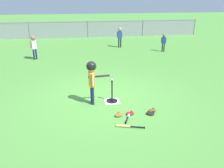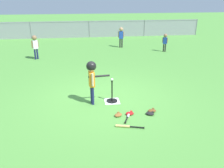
{
  "view_description": "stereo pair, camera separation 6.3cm",
  "coord_description": "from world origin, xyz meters",
  "px_view_note": "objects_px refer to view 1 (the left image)",
  "views": [
    {
      "loc": [
        -0.63,
        -6.36,
        3.01
      ],
      "look_at": [
        0.24,
        -0.21,
        0.55
      ],
      "focal_mm": 37.25,
      "sensor_mm": 36.0,
      "label": 1
    },
    {
      "loc": [
        -0.57,
        -6.37,
        3.01
      ],
      "look_at": [
        0.24,
        -0.21,
        0.55
      ],
      "focal_mm": 37.25,
      "sensor_mm": 36.0,
      "label": 2
    }
  ],
  "objects_px": {
    "glove_near_bats": "(130,113)",
    "fielder_near_left": "(164,40)",
    "glove_tossed_aside": "(152,110)",
    "glove_outfield_drop": "(150,113)",
    "glove_by_plate": "(119,115)",
    "baseball_on_tee": "(112,79)",
    "spare_bat_wood": "(126,126)",
    "batter_child": "(92,74)",
    "spare_bat_silver": "(129,116)",
    "batting_tee": "(112,98)",
    "fielder_deep_center": "(120,35)",
    "fielder_deep_right": "(34,44)"
  },
  "relations": [
    {
      "from": "spare_bat_silver",
      "to": "batting_tee",
      "type": "bearing_deg",
      "value": 107.08
    },
    {
      "from": "glove_tossed_aside",
      "to": "glove_outfield_drop",
      "type": "height_order",
      "value": "same"
    },
    {
      "from": "fielder_deep_center",
      "to": "spare_bat_silver",
      "type": "xyz_separation_m",
      "value": [
        -1.16,
        -8.05,
        -0.72
      ]
    },
    {
      "from": "glove_by_plate",
      "to": "glove_tossed_aside",
      "type": "bearing_deg",
      "value": 6.57
    },
    {
      "from": "spare_bat_silver",
      "to": "spare_bat_wood",
      "type": "distance_m",
      "value": 0.52
    },
    {
      "from": "spare_bat_silver",
      "to": "fielder_near_left",
      "type": "bearing_deg",
      "value": 63.75
    },
    {
      "from": "glove_near_bats",
      "to": "glove_tossed_aside",
      "type": "height_order",
      "value": "same"
    },
    {
      "from": "batter_child",
      "to": "glove_tossed_aside",
      "type": "distance_m",
      "value": 1.93
    },
    {
      "from": "baseball_on_tee",
      "to": "glove_near_bats",
      "type": "distance_m",
      "value": 1.14
    },
    {
      "from": "spare_bat_wood",
      "to": "glove_by_plate",
      "type": "distance_m",
      "value": 0.57
    },
    {
      "from": "fielder_near_left",
      "to": "spare_bat_silver",
      "type": "bearing_deg",
      "value": -116.25
    },
    {
      "from": "batting_tee",
      "to": "glove_near_bats",
      "type": "bearing_deg",
      "value": -67.11
    },
    {
      "from": "spare_bat_wood",
      "to": "batter_child",
      "type": "bearing_deg",
      "value": 117.11
    },
    {
      "from": "fielder_near_left",
      "to": "glove_near_bats",
      "type": "height_order",
      "value": "fielder_near_left"
    },
    {
      "from": "baseball_on_tee",
      "to": "fielder_deep_right",
      "type": "xyz_separation_m",
      "value": [
        -3.0,
        5.08,
        0.05
      ]
    },
    {
      "from": "spare_bat_silver",
      "to": "spare_bat_wood",
      "type": "bearing_deg",
      "value": -107.98
    },
    {
      "from": "batter_child",
      "to": "spare_bat_wood",
      "type": "height_order",
      "value": "batter_child"
    },
    {
      "from": "spare_bat_silver",
      "to": "glove_outfield_drop",
      "type": "distance_m",
      "value": 0.59
    },
    {
      "from": "glove_tossed_aside",
      "to": "spare_bat_wood",
      "type": "bearing_deg",
      "value": -141.58
    },
    {
      "from": "fielder_near_left",
      "to": "glove_by_plate",
      "type": "distance_m",
      "value": 7.57
    },
    {
      "from": "fielder_near_left",
      "to": "baseball_on_tee",
      "type": "bearing_deg",
      "value": -122.13
    },
    {
      "from": "batting_tee",
      "to": "batter_child",
      "type": "distance_m",
      "value": 0.99
    },
    {
      "from": "batting_tee",
      "to": "fielder_near_left",
      "type": "bearing_deg",
      "value": 57.87
    },
    {
      "from": "fielder_near_left",
      "to": "glove_by_plate",
      "type": "height_order",
      "value": "fielder_near_left"
    },
    {
      "from": "batting_tee",
      "to": "baseball_on_tee",
      "type": "distance_m",
      "value": 0.59
    },
    {
      "from": "fielder_near_left",
      "to": "glove_tossed_aside",
      "type": "bearing_deg",
      "value": -111.89
    },
    {
      "from": "batter_child",
      "to": "spare_bat_silver",
      "type": "relative_size",
      "value": 2.31
    },
    {
      "from": "spare_bat_silver",
      "to": "glove_near_bats",
      "type": "bearing_deg",
      "value": 60.4
    },
    {
      "from": "spare_bat_wood",
      "to": "glove_outfield_drop",
      "type": "height_order",
      "value": "glove_outfield_drop"
    },
    {
      "from": "fielder_near_left",
      "to": "glove_outfield_drop",
      "type": "height_order",
      "value": "fielder_near_left"
    },
    {
      "from": "fielder_deep_center",
      "to": "spare_bat_silver",
      "type": "relative_size",
      "value": 2.11
    },
    {
      "from": "batting_tee",
      "to": "glove_tossed_aside",
      "type": "height_order",
      "value": "batting_tee"
    },
    {
      "from": "fielder_deep_right",
      "to": "fielder_near_left",
      "type": "xyz_separation_m",
      "value": [
        6.61,
        0.67,
        -0.11
      ]
    },
    {
      "from": "spare_bat_wood",
      "to": "fielder_deep_center",
      "type": "bearing_deg",
      "value": 81.25
    },
    {
      "from": "baseball_on_tee",
      "to": "glove_outfield_drop",
      "type": "bearing_deg",
      "value": -46.42
    },
    {
      "from": "baseball_on_tee",
      "to": "glove_outfield_drop",
      "type": "height_order",
      "value": "baseball_on_tee"
    },
    {
      "from": "fielder_deep_center",
      "to": "fielder_deep_right",
      "type": "relative_size",
      "value": 1.01
    },
    {
      "from": "glove_near_bats",
      "to": "fielder_near_left",
      "type": "bearing_deg",
      "value": 63.81
    },
    {
      "from": "spare_bat_silver",
      "to": "glove_by_plate",
      "type": "relative_size",
      "value": 2.02
    },
    {
      "from": "batting_tee",
      "to": "fielder_deep_center",
      "type": "relative_size",
      "value": 0.56
    },
    {
      "from": "fielder_deep_right",
      "to": "glove_outfield_drop",
      "type": "distance_m",
      "value": 7.2
    },
    {
      "from": "glove_by_plate",
      "to": "baseball_on_tee",
      "type": "bearing_deg",
      "value": 93.02
    },
    {
      "from": "batting_tee",
      "to": "batter_child",
      "type": "bearing_deg",
      "value": -173.44
    },
    {
      "from": "batter_child",
      "to": "fielder_deep_center",
      "type": "relative_size",
      "value": 1.09
    },
    {
      "from": "glove_near_bats",
      "to": "glove_tossed_aside",
      "type": "xyz_separation_m",
      "value": [
        0.62,
        0.07,
        0.0
      ]
    },
    {
      "from": "glove_by_plate",
      "to": "batter_child",
      "type": "bearing_deg",
      "value": 126.84
    },
    {
      "from": "spare_bat_silver",
      "to": "glove_outfield_drop",
      "type": "height_order",
      "value": "glove_outfield_drop"
    },
    {
      "from": "glove_by_plate",
      "to": "glove_near_bats",
      "type": "xyz_separation_m",
      "value": [
        0.31,
        0.04,
        0.0
      ]
    },
    {
      "from": "fielder_deep_right",
      "to": "glove_by_plate",
      "type": "height_order",
      "value": "fielder_deep_right"
    },
    {
      "from": "batting_tee",
      "to": "baseball_on_tee",
      "type": "height_order",
      "value": "baseball_on_tee"
    }
  ]
}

